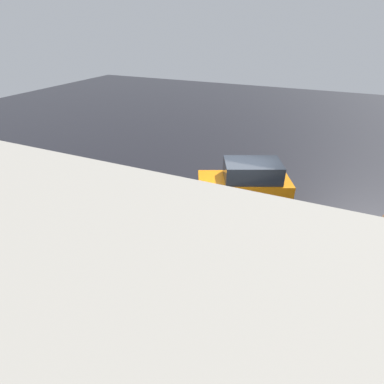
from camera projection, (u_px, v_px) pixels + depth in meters
name	position (u px, v px, depth m)	size (l,w,h in m)	color
ground_plane	(236.00, 209.00, 13.06)	(60.00, 60.00, 0.00)	black
kerb_strip	(199.00, 272.00, 9.70)	(24.00, 3.20, 0.04)	slate
moving_hatchback	(246.00, 184.00, 12.89)	(4.25, 3.13, 2.06)	orange
fire_hydrant	(147.00, 214.00, 11.99)	(0.42, 0.31, 0.80)	#197A2D
pedestrian	(133.00, 200.00, 12.40)	(0.35, 0.54, 1.22)	silver
metal_railing	(251.00, 312.00, 7.51)	(8.58, 0.04, 1.05)	#B7BABF
sign_post	(78.00, 198.00, 10.81)	(0.07, 0.44, 2.40)	#4C4C51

